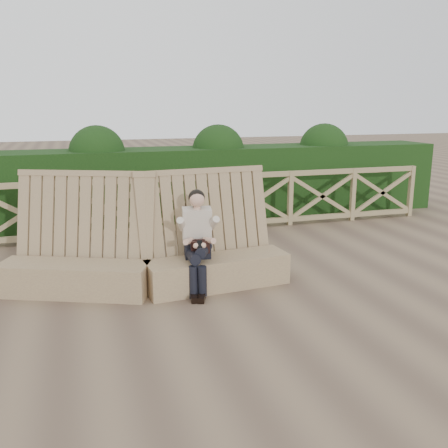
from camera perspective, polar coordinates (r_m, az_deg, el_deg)
name	(u,v)px	position (r m, az deg, el deg)	size (l,w,h in m)	color
ground	(249,300)	(6.34, 2.91, -8.61)	(60.00, 60.00, 0.00)	brown
bench	(147,260)	(6.67, -8.79, -4.10)	(3.79, 1.44, 1.55)	#806249
woman	(197,238)	(6.48, -3.05, -1.56)	(0.44, 0.83, 1.32)	black
guardrail	(186,204)	(9.42, -4.40, 2.25)	(10.10, 0.09, 1.10)	olive
hedge	(173,184)	(10.54, -5.89, 4.52)	(12.00, 1.20, 1.50)	black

